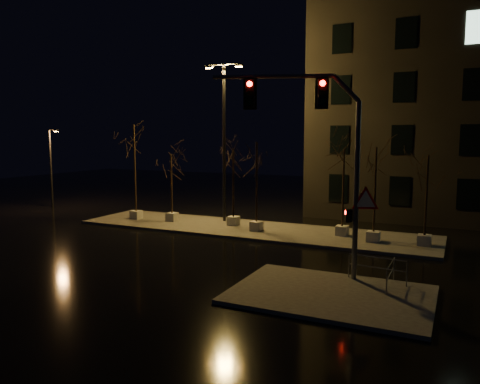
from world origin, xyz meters
The scene contains 15 objects.
ground centered at (0.00, 0.00, 0.00)m, with size 90.00×90.00×0.00m, color black.
median centered at (0.00, 6.00, 0.07)m, with size 22.00×5.00×0.15m, color #44413D.
sidewalk_corner centered at (7.50, -3.50, 0.07)m, with size 7.00×5.00×0.15m, color #44413D.
tree_0 centered at (-8.30, 5.72, 5.10)m, with size 1.80×1.80×6.52m.
tree_1 centered at (-5.62, 6.05, 3.59)m, with size 1.80×1.80×4.53m.
tree_2 centered at (-1.31, 6.50, 3.90)m, with size 1.80×1.80×4.94m.
tree_3 centered at (0.69, 5.54, 4.24)m, with size 1.80×1.80×5.39m.
tree_4 centered at (5.61, 6.37, 3.94)m, with size 1.80×1.80×5.00m.
tree_5 centered at (7.48, 5.54, 4.06)m, with size 1.80×1.80×5.15m.
tree_6 centered at (10.00, 5.73, 3.77)m, with size 1.80×1.80×4.77m.
traffic_signal_mast centered at (6.70, -1.94, 5.36)m, with size 6.16×2.24×7.93m.
streetlight_main centered at (-2.52, 7.60, 6.03)m, with size 2.55×0.58×10.19m.
streetlight_far centered at (-18.45, 8.00, 3.45)m, with size 1.23×0.40×6.28m.
guard_rail_a centered at (8.79, -1.50, 0.79)m, with size 2.26×0.29×0.98m.
guard_rail_b centered at (9.35, -1.97, 0.74)m, with size 0.05×1.94×0.92m.
Camera 1 is at (11.52, -19.59, 5.74)m, focal length 35.00 mm.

